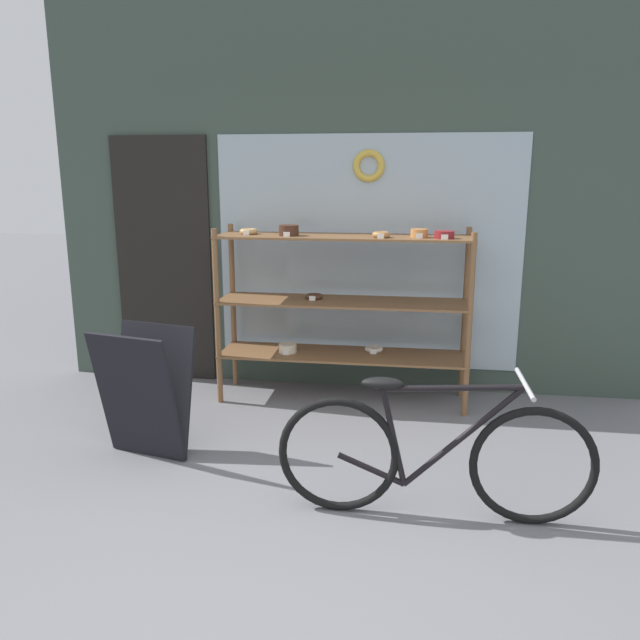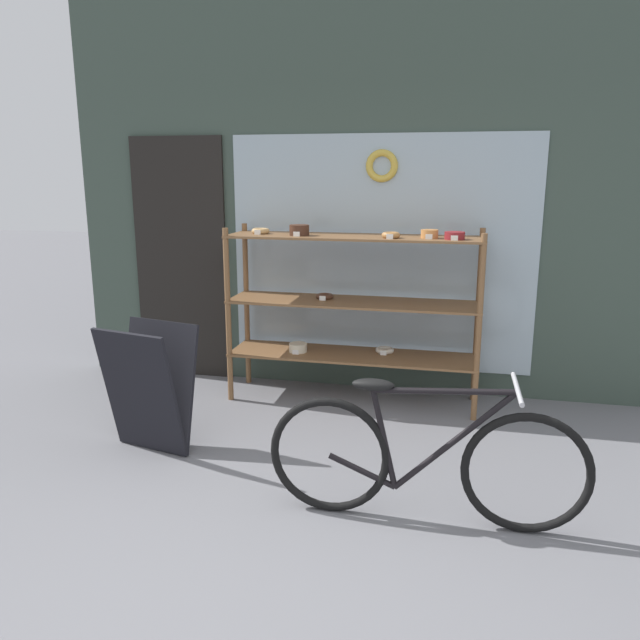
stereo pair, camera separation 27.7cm
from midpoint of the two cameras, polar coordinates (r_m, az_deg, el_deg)
The scene contains 5 objects.
ground_plane at distance 2.91m, azimuth -4.58°, elevation -24.95°, with size 30.00×30.00×0.00m, color slate.
storefront_facade at distance 5.19m, azimuth 4.49°, elevation 10.81°, with size 4.92×0.13×3.24m.
display_case at distance 4.89m, azimuth 4.61°, elevation 2.00°, with size 1.96×0.48×1.41m.
bicycle at distance 3.37m, azimuth 11.85°, elevation -12.41°, with size 1.66×0.46×0.78m.
sandwich_board at distance 4.20m, azimuth -13.50°, elevation -6.15°, with size 0.63×0.49×0.84m.
Camera 2 is at (0.85, -2.15, 1.80)m, focal length 35.00 mm.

